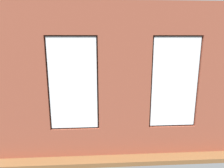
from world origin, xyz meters
TOP-DOWN VIEW (x-y plane):
  - ground_plane at (0.00, 0.00)m, footprint 6.22×5.59m
  - brick_wall_with_windows at (0.00, 2.42)m, footprint 5.62×0.30m
  - white_wall_right at (2.76, 0.20)m, footprint 0.10×4.59m
  - couch_by_window at (0.12, 1.77)m, footprint 1.91×0.87m
  - couch_left at (-2.11, -0.07)m, footprint 0.89×1.85m
  - coffee_table at (0.46, 0.07)m, footprint 1.57×0.81m
  - cup_ceramic at (0.93, 0.19)m, footprint 0.08×0.08m
  - candle_jar at (0.65, -0.03)m, footprint 0.08×0.08m
  - table_plant_small at (0.46, 0.07)m, footprint 0.11×0.11m
  - remote_black at (0.34, 0.19)m, footprint 0.17×0.12m
  - remote_silver at (0.02, -0.07)m, footprint 0.09×0.18m
  - media_console at (2.46, -0.41)m, footprint 1.16×0.42m
  - tv_flatscreen at (2.46, -0.41)m, footprint 0.92×0.20m
  - potted_plant_between_couches at (-1.28, 1.72)m, footprint 0.74×0.74m
  - potted_plant_beside_window_right at (2.15, 1.86)m, footprint 0.96×0.92m
  - potted_plant_near_tv at (1.91, 0.62)m, footprint 0.64×0.64m
  - potted_plant_by_left_couch at (-1.71, -1.44)m, footprint 0.46×0.46m

SIDE VIEW (x-z plane):
  - ground_plane at x=0.00m, z-range -0.10..0.00m
  - media_console at x=2.46m, z-range 0.00..0.53m
  - couch_by_window at x=0.12m, z-range -0.07..0.73m
  - couch_left at x=-2.11m, z-range -0.07..0.73m
  - coffee_table at x=0.46m, z-range 0.17..0.61m
  - remote_black at x=0.34m, z-range 0.44..0.46m
  - remote_silver at x=0.02m, z-range 0.44..0.46m
  - cup_ceramic at x=0.93m, z-range 0.44..0.53m
  - candle_jar at x=0.65m, z-range 0.44..0.53m
  - potted_plant_by_left_couch at x=-1.71m, z-range 0.14..0.86m
  - table_plant_small at x=0.46m, z-range 0.45..0.63m
  - potted_plant_between_couches at x=-1.28m, z-range 0.14..1.05m
  - potted_plant_near_tv at x=1.91m, z-range 0.16..1.15m
  - potted_plant_beside_window_right at x=2.15m, z-range 0.15..1.35m
  - tv_flatscreen at x=2.46m, z-range 0.53..1.20m
  - brick_wall_with_windows at x=0.00m, z-range -0.02..3.22m
  - white_wall_right at x=2.76m, z-range 0.00..3.24m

